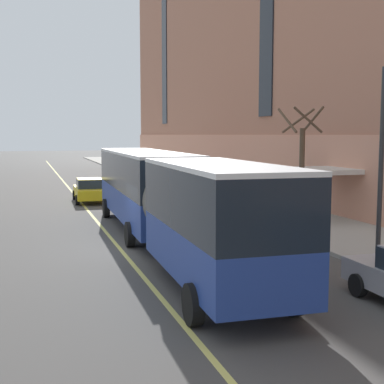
{
  "coord_description": "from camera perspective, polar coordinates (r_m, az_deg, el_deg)",
  "views": [
    {
      "loc": [
        -3.96,
        -19.94,
        4.41
      ],
      "look_at": [
        3.28,
        3.2,
        1.8
      ],
      "focal_mm": 50.0,
      "sensor_mm": 36.0,
      "label": 1
    }
  ],
  "objects": [
    {
      "name": "parked_car_white_1",
      "position": [
        50.07,
        -6.49,
        1.96
      ],
      "size": [
        2.01,
        4.8,
        1.56
      ],
      "color": "silver",
      "rests_on": "ground"
    },
    {
      "name": "parked_car_white_2",
      "position": [
        23.92,
        5.94,
        -2.61
      ],
      "size": [
        2.09,
        4.81,
        1.56
      ],
      "color": "silver",
      "rests_on": "ground"
    },
    {
      "name": "parked_car_red_3",
      "position": [
        41.67,
        -4.27,
        1.14
      ],
      "size": [
        2.14,
        4.54,
        1.56
      ],
      "color": "#B21E19",
      "rests_on": "ground"
    },
    {
      "name": "sidewalk",
      "position": [
        26.82,
        12.41,
        -3.3
      ],
      "size": [
        5.27,
        160.0,
        0.15
      ],
      "primitive_type": "cube",
      "color": "#ADA89E",
      "rests_on": "ground"
    },
    {
      "name": "parked_car_red_6",
      "position": [
        30.45,
        0.91,
        -0.69
      ],
      "size": [
        2.07,
        4.83,
        1.56
      ],
      "color": "#B21E19",
      "rests_on": "ground"
    },
    {
      "name": "ground_plane",
      "position": [
        20.8,
        -6.04,
        -6.13
      ],
      "size": [
        260.0,
        260.0,
        0.0
      ],
      "primitive_type": "plane",
      "color": "#4C4947"
    },
    {
      "name": "city_bus",
      "position": [
        20.76,
        -3.02,
        -0.21
      ],
      "size": [
        3.31,
        20.51,
        3.65
      ],
      "color": "navy",
      "rests_on": "ground"
    },
    {
      "name": "street_tree_mid_block",
      "position": [
        26.61,
        11.6,
        3.22
      ],
      "size": [
        1.94,
        1.94,
        5.62
      ],
      "color": "brown",
      "rests_on": "sidewalk"
    },
    {
      "name": "taxi_cab",
      "position": [
        35.63,
        -10.86,
        0.2
      ],
      "size": [
        2.1,
        4.58,
        1.56
      ],
      "color": "yellow",
      "rests_on": "ground"
    },
    {
      "name": "lane_centerline",
      "position": [
        23.61,
        -8.8,
        -4.69
      ],
      "size": [
        0.16,
        140.0,
        0.01
      ],
      "primitive_type": "cube",
      "color": "#E0D66B",
      "rests_on": "ground"
    }
  ]
}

